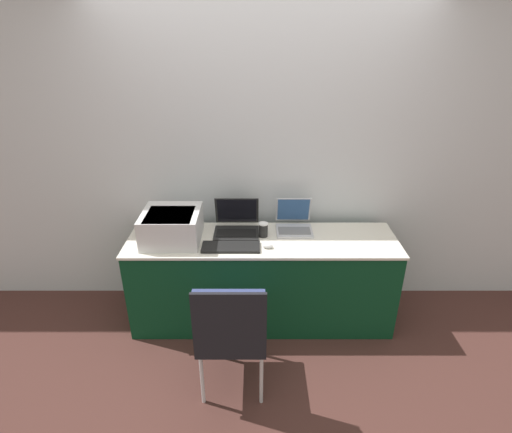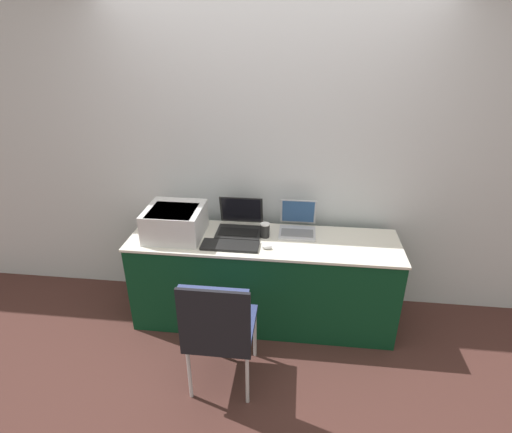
{
  "view_description": "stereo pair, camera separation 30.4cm",
  "coord_description": "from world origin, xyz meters",
  "px_view_note": "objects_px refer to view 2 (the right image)",
  "views": [
    {
      "loc": [
        -0.05,
        -2.44,
        2.26
      ],
      "look_at": [
        -0.06,
        0.3,
        0.94
      ],
      "focal_mm": 28.0,
      "sensor_mm": 36.0,
      "label": 1
    },
    {
      "loc": [
        0.25,
        -2.42,
        2.26
      ],
      "look_at": [
        -0.06,
        0.3,
        0.94
      ],
      "focal_mm": 28.0,
      "sensor_mm": 36.0,
      "label": 2
    }
  ],
  "objects_px": {
    "laptop_left": "(240,224)",
    "mouse": "(267,247)",
    "laptop_right": "(298,225)",
    "printer": "(175,221)",
    "coffee_cup": "(265,230)",
    "external_keyboard": "(230,246)",
    "chair": "(219,325)"
  },
  "relations": [
    {
      "from": "laptop_left",
      "to": "mouse",
      "type": "height_order",
      "value": "laptop_left"
    },
    {
      "from": "laptop_right",
      "to": "laptop_left",
      "type": "bearing_deg",
      "value": -175.29
    },
    {
      "from": "laptop_left",
      "to": "printer",
      "type": "bearing_deg",
      "value": -163.66
    },
    {
      "from": "laptop_left",
      "to": "mouse",
      "type": "relative_size",
      "value": 4.7
    },
    {
      "from": "laptop_left",
      "to": "coffee_cup",
      "type": "relative_size",
      "value": 3.1
    },
    {
      "from": "external_keyboard",
      "to": "coffee_cup",
      "type": "xyz_separation_m",
      "value": [
        0.24,
        0.19,
        0.05
      ]
    },
    {
      "from": "printer",
      "to": "chair",
      "type": "height_order",
      "value": "printer"
    },
    {
      "from": "external_keyboard",
      "to": "coffee_cup",
      "type": "relative_size",
      "value": 3.8
    },
    {
      "from": "laptop_left",
      "to": "coffee_cup",
      "type": "height_order",
      "value": "laptop_left"
    },
    {
      "from": "printer",
      "to": "coffee_cup",
      "type": "height_order",
      "value": "printer"
    },
    {
      "from": "printer",
      "to": "laptop_left",
      "type": "bearing_deg",
      "value": 16.34
    },
    {
      "from": "laptop_left",
      "to": "external_keyboard",
      "type": "height_order",
      "value": "laptop_left"
    },
    {
      "from": "coffee_cup",
      "to": "mouse",
      "type": "xyz_separation_m",
      "value": [
        0.03,
        -0.19,
        -0.04
      ]
    },
    {
      "from": "laptop_right",
      "to": "mouse",
      "type": "relative_size",
      "value": 4.03
    },
    {
      "from": "laptop_right",
      "to": "external_keyboard",
      "type": "height_order",
      "value": "laptop_right"
    },
    {
      "from": "laptop_right",
      "to": "coffee_cup",
      "type": "relative_size",
      "value": 2.65
    },
    {
      "from": "laptop_left",
      "to": "chair",
      "type": "distance_m",
      "value": 0.94
    },
    {
      "from": "laptop_right",
      "to": "chair",
      "type": "xyz_separation_m",
      "value": [
        -0.46,
        -0.94,
        -0.26
      ]
    },
    {
      "from": "coffee_cup",
      "to": "laptop_left",
      "type": "bearing_deg",
      "value": 158.53
    },
    {
      "from": "mouse",
      "to": "laptop_left",
      "type": "bearing_deg",
      "value": 131.91
    },
    {
      "from": "coffee_cup",
      "to": "chair",
      "type": "bearing_deg",
      "value": -104.51
    },
    {
      "from": "chair",
      "to": "coffee_cup",
      "type": "bearing_deg",
      "value": 75.49
    },
    {
      "from": "printer",
      "to": "coffee_cup",
      "type": "bearing_deg",
      "value": 4.83
    },
    {
      "from": "printer",
      "to": "mouse",
      "type": "xyz_separation_m",
      "value": [
        0.73,
        -0.13,
        -0.11
      ]
    },
    {
      "from": "laptop_right",
      "to": "coffee_cup",
      "type": "xyz_separation_m",
      "value": [
        -0.25,
        -0.12,
        0.0
      ]
    },
    {
      "from": "external_keyboard",
      "to": "chair",
      "type": "xyz_separation_m",
      "value": [
        0.03,
        -0.63,
        -0.21
      ]
    },
    {
      "from": "printer",
      "to": "laptop_left",
      "type": "relative_size",
      "value": 1.22
    },
    {
      "from": "laptop_right",
      "to": "mouse",
      "type": "height_order",
      "value": "laptop_right"
    },
    {
      "from": "printer",
      "to": "laptop_right",
      "type": "distance_m",
      "value": 0.97
    },
    {
      "from": "mouse",
      "to": "external_keyboard",
      "type": "bearing_deg",
      "value": 179.94
    },
    {
      "from": "mouse",
      "to": "chair",
      "type": "distance_m",
      "value": 0.71
    },
    {
      "from": "external_keyboard",
      "to": "coffee_cup",
      "type": "height_order",
      "value": "coffee_cup"
    }
  ]
}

